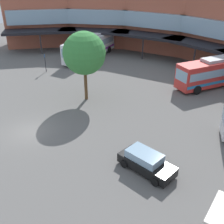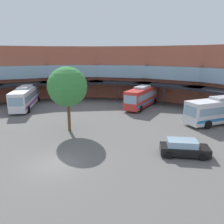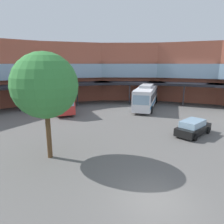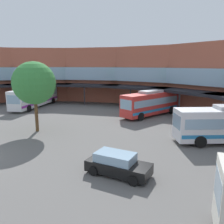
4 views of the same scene
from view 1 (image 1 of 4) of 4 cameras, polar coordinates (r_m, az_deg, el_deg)
ground_plane at (r=26.89m, az=-16.77°, el=-3.95°), size 114.69×114.69×0.00m
station_building at (r=32.35m, az=21.47°, el=11.18°), size 71.76×36.84×10.56m
bus_0 at (r=37.09m, az=20.48°, el=7.78°), size 3.34×10.46×3.71m
bus_2 at (r=46.39m, az=-4.62°, el=13.41°), size 9.91×10.91×3.72m
parked_car at (r=21.10m, az=7.09°, el=-10.30°), size 4.75×3.53×1.53m
plaza_tree at (r=30.16m, az=-5.80°, el=12.04°), size 4.66×4.66×7.76m
stop_sign_post at (r=40.98m, az=-13.76°, el=10.32°), size 0.59×0.17×2.72m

